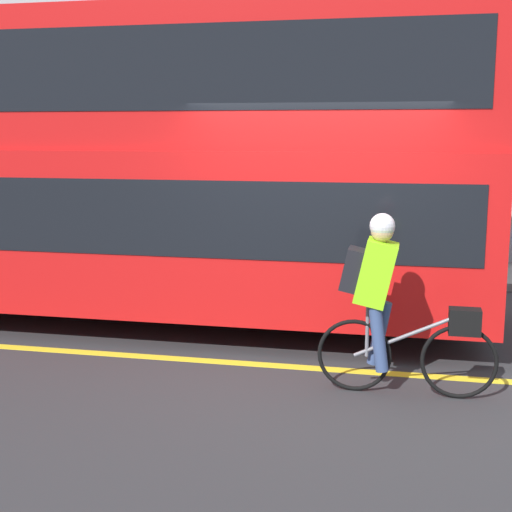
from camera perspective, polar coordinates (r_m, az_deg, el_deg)
ground_plane at (r=6.89m, az=4.16°, el=-8.99°), size 80.00×80.00×0.00m
road_center_line at (r=6.91m, az=4.19°, el=-8.90°), size 50.00×0.14×0.01m
sidewalk_curb at (r=11.44m, az=7.48°, el=-1.09°), size 60.00×1.71×0.11m
building_facade at (r=12.33m, az=8.30°, el=17.18°), size 60.00×0.30×7.61m
bus at (r=9.04m, az=-16.18°, el=7.75°), size 10.35×2.56×3.49m
cyclist_on_bike at (r=6.13m, az=10.52°, el=-3.28°), size 1.52×0.32×1.56m
trash_bin at (r=11.40m, az=2.17°, el=1.62°), size 0.49×0.49×0.93m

